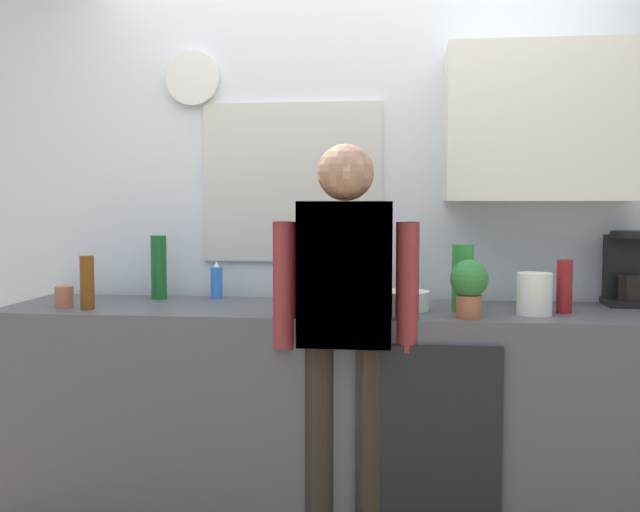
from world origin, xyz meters
TOP-DOWN VIEW (x-y plane):
  - kitchen_counter at (0.00, 0.30)m, footprint 3.02×0.64m
  - dishwasher_panel at (0.32, -0.03)m, footprint 0.56×0.02m
  - back_wall_assembly at (0.10, 0.70)m, footprint 4.62×0.42m
  - coffee_maker at (1.21, 0.54)m, footprint 0.20×0.20m
  - bottle_clear_soda at (0.47, 0.27)m, footprint 0.09×0.09m
  - bottle_amber_beer at (-1.11, 0.13)m, footprint 0.06×0.06m
  - bottle_red_vinegar at (0.88, 0.27)m, footprint 0.06×0.06m
  - bottle_green_wine at (-0.92, 0.49)m, footprint 0.07×0.07m
  - bottle_dark_sauce at (0.06, 0.42)m, footprint 0.06×0.06m
  - cup_terracotta_mug at (-1.24, 0.18)m, footprint 0.08×0.08m
  - mixing_bowl at (0.22, 0.27)m, footprint 0.22×0.22m
  - potted_plant at (0.48, 0.08)m, footprint 0.15×0.15m
  - dish_soap at (-0.66, 0.54)m, footprint 0.06×0.06m
  - storage_canister at (0.75, 0.20)m, footprint 0.14×0.14m
  - person_at_sink at (0.00, 0.00)m, footprint 0.57×0.22m
  - person_guest at (0.00, 0.00)m, footprint 0.57×0.22m

SIDE VIEW (x-z plane):
  - dishwasher_panel at x=0.32m, z-range 0.00..0.83m
  - kitchen_counter at x=0.00m, z-range 0.00..0.92m
  - person_at_sink at x=0.00m, z-range 0.15..1.75m
  - person_guest at x=0.00m, z-range 0.15..1.75m
  - mixing_bowl at x=0.22m, z-range 0.92..1.00m
  - cup_terracotta_mug at x=-1.24m, z-range 0.92..1.01m
  - dish_soap at x=-0.66m, z-range 0.91..1.09m
  - storage_canister at x=0.75m, z-range 0.92..1.09m
  - bottle_dark_sauce at x=0.06m, z-range 0.92..1.10m
  - bottle_red_vinegar at x=0.88m, z-range 0.92..1.14m
  - bottle_amber_beer at x=-1.11m, z-range 0.92..1.15m
  - potted_plant at x=0.48m, z-range 0.94..1.17m
  - bottle_clear_soda at x=0.47m, z-range 0.92..1.20m
  - coffee_maker at x=1.21m, z-range 0.90..1.23m
  - bottle_green_wine at x=-0.92m, z-range 0.92..1.22m
  - back_wall_assembly at x=0.10m, z-range 0.06..2.66m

